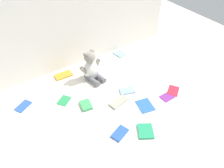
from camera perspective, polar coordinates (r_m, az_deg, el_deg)
ground_plane at (r=1.62m, az=-1.53°, el=-0.48°), size 3.20×3.20×0.00m
backdrop_drape at (r=1.72m, az=-8.85°, el=15.33°), size 1.68×0.03×0.68m
teddy_bear at (r=1.65m, az=-5.58°, el=4.12°), size 0.20×0.19×0.24m
book_case_0 at (r=1.48m, az=-6.94°, el=-5.59°), size 0.08×0.11×0.02m
book_case_1 at (r=1.95m, az=2.10°, el=8.08°), size 0.10×0.12×0.01m
book_case_2 at (r=1.59m, az=-22.55°, el=-5.37°), size 0.13×0.11×0.01m
book_case_3 at (r=1.58m, az=4.05°, el=-1.74°), size 0.13×0.10×0.01m
book_case_4 at (r=1.58m, az=14.42°, el=-3.32°), size 0.09×0.07×0.01m
book_case_5 at (r=1.75m, az=-12.79°, el=2.29°), size 0.14×0.08×0.01m
book_case_6 at (r=1.49m, az=8.81°, el=-5.63°), size 0.12×0.14×0.01m
book_case_7 at (r=1.33m, az=2.07°, el=-12.94°), size 0.12×0.10×0.01m
book_case_8 at (r=1.50m, az=1.80°, el=-4.75°), size 0.15×0.09×0.01m
book_case_9 at (r=1.64m, az=15.99°, el=-1.64°), size 0.13×0.12×0.01m
book_case_10 at (r=1.54m, az=-12.63°, el=-4.26°), size 0.12×0.11×0.01m
book_case_11 at (r=1.35m, az=8.91°, el=-12.26°), size 0.13×0.14×0.01m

